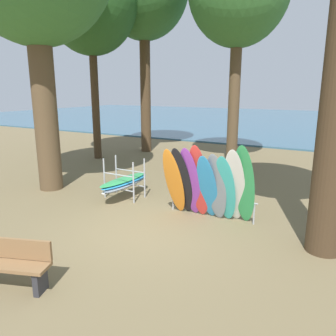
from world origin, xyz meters
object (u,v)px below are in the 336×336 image
(leaning_board_pile, at_px, (208,185))
(board_storage_rack, at_px, (125,182))
(tree_mid_behind, at_px, (90,0))
(park_bench, at_px, (11,263))

(leaning_board_pile, relative_size, board_storage_rack, 1.15)
(tree_mid_behind, xyz_separation_m, park_bench, (5.98, -9.20, -6.73))
(tree_mid_behind, xyz_separation_m, board_storage_rack, (4.80, -4.32, -6.69))
(leaning_board_pile, bearing_deg, tree_mid_behind, 148.20)
(board_storage_rack, bearing_deg, park_bench, -76.35)
(tree_mid_behind, relative_size, leaning_board_pile, 3.96)
(tree_mid_behind, height_order, park_bench, tree_mid_behind)
(board_storage_rack, bearing_deg, tree_mid_behind, 138.01)
(board_storage_rack, bearing_deg, leaning_board_pile, -9.57)
(park_bench, bearing_deg, leaning_board_pile, 67.80)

